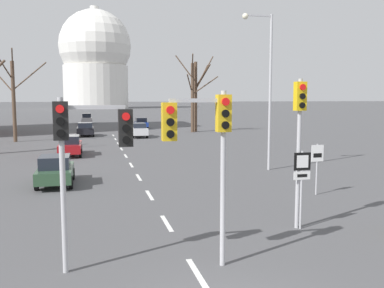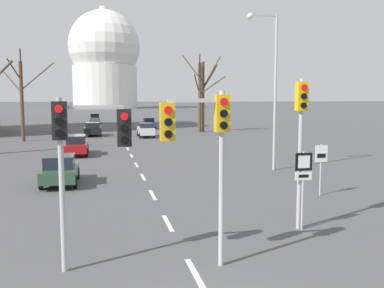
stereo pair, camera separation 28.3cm
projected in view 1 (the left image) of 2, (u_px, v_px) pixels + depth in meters
lane_stripe_0 at (197, 274)px, 10.90m from camera, size 0.16×2.00×0.01m
lane_stripe_1 at (167, 223)px, 15.25m from camera, size 0.16×2.00×0.01m
lane_stripe_2 at (150, 195)px, 19.60m from camera, size 0.16×2.00×0.01m
lane_stripe_3 at (139, 177)px, 23.95m from camera, size 0.16×2.00×0.01m
lane_stripe_4 at (131, 165)px, 28.30m from camera, size 0.16×2.00×0.01m
lane_stripe_5 at (126, 156)px, 32.65m from camera, size 0.16×2.00×0.01m
lane_stripe_6 at (121, 149)px, 37.00m from camera, size 0.16×2.00×0.01m
lane_stripe_7 at (118, 143)px, 41.36m from camera, size 0.16×2.00×0.01m
lane_stripe_8 at (115, 139)px, 45.71m from camera, size 0.16×2.00×0.01m
lane_stripe_9 at (113, 135)px, 50.06m from camera, size 0.16×2.00×0.01m
traffic_signal_near_right at (299, 125)px, 14.33m from camera, size 0.36×0.34×5.09m
traffic_signal_near_left at (85, 141)px, 10.75m from camera, size 1.95×0.34×4.48m
traffic_signal_centre_tall at (205, 135)px, 10.95m from camera, size 1.79×0.34×4.65m
route_sign_post at (302, 176)px, 14.41m from camera, size 0.60×0.08×2.68m
speed_limit_sign at (317, 160)px, 19.52m from camera, size 0.60×0.08×2.36m
street_lamp_right at (266, 78)px, 25.78m from camera, size 1.92×0.36×9.38m
sedan_near_left at (141, 123)px, 60.39m from camera, size 1.73×3.81×1.58m
sedan_near_right at (85, 129)px, 49.04m from camera, size 1.93×3.82×1.57m
sedan_mid_centre at (139, 130)px, 47.76m from camera, size 1.69×4.25×1.61m
sedan_far_left at (55, 170)px, 21.84m from camera, size 1.79×3.94×1.52m
sedan_far_right at (70, 145)px, 32.84m from camera, size 1.73×4.41×1.55m
sedan_distant_centre at (87, 118)px, 72.23m from camera, size 1.74×4.09×1.73m
bare_tree_left_near at (14, 96)px, 42.47m from camera, size 5.17×4.71×9.14m
bare_tree_right_near at (193, 94)px, 54.18m from camera, size 5.54×3.76×9.75m
bare_tree_right_far at (197, 93)px, 54.94m from camera, size 2.65×2.30×9.74m
capitol_dome at (95, 59)px, 168.42m from camera, size 28.03×28.03×39.60m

